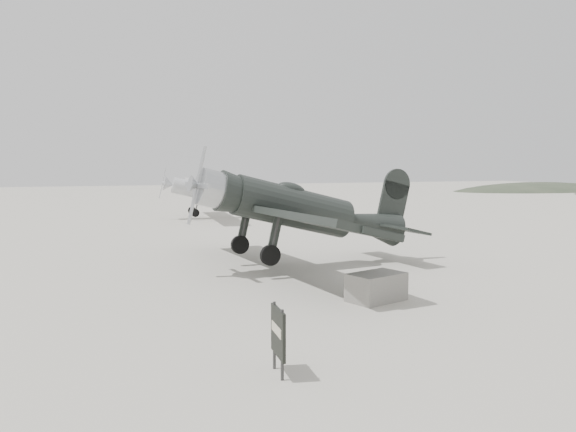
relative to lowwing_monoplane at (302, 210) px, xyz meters
name	(u,v)px	position (x,y,z in m)	size (l,w,h in m)	color
ground	(349,257)	(2.48, 1.32, -1.94)	(160.00, 160.00, 0.00)	#9D988B
hill_northeast	(539,191)	(52.48, 41.32, -1.94)	(32.00, 16.00, 5.20)	#303A2A
lowwing_monoplane	(302,210)	(0.00, 0.00, 0.00)	(8.15, 11.40, 3.67)	black
highwing_monoplane	(214,190)	(1.53, 18.48, -0.13)	(7.29, 10.26, 2.90)	#A7A9AD
equipment_block	(376,287)	(-0.05, -5.02, -1.59)	(1.43, 0.90, 0.72)	slate
sign_board	(278,333)	(-4.15, -8.86, -1.25)	(0.14, 0.81, 1.16)	#333333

